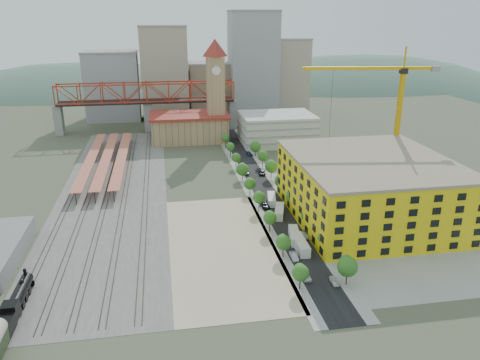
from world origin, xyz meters
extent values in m
plane|color=#474C38|center=(0.00, 0.00, 0.00)|extent=(400.00, 400.00, 0.00)
cube|color=#605E59|center=(-36.00, 17.50, 0.03)|extent=(36.00, 165.00, 0.06)
cube|color=tan|center=(-4.00, -31.50, 0.03)|extent=(28.00, 67.00, 0.06)
cube|color=black|center=(16.00, 15.00, 0.03)|extent=(12.00, 170.00, 0.06)
cube|color=gray|center=(10.50, 15.00, 0.02)|extent=(3.00, 170.00, 0.04)
cube|color=gray|center=(21.50, 15.00, 0.02)|extent=(3.00, 170.00, 0.04)
cube|color=gray|center=(45.00, -20.00, 0.03)|extent=(50.00, 90.00, 0.06)
cube|color=#382B23|center=(-50.72, 17.50, 0.15)|extent=(0.12, 160.00, 0.18)
cube|color=#382B23|center=(-49.28, 17.50, 0.15)|extent=(0.12, 160.00, 0.18)
cube|color=#382B23|center=(-44.72, 17.50, 0.15)|extent=(0.12, 160.00, 0.18)
cube|color=#382B23|center=(-43.28, 17.50, 0.15)|extent=(0.12, 160.00, 0.18)
cube|color=#382B23|center=(-38.72, 17.50, 0.15)|extent=(0.12, 160.00, 0.18)
cube|color=#382B23|center=(-37.28, 17.50, 0.15)|extent=(0.12, 160.00, 0.18)
cube|color=#382B23|center=(-32.72, 17.50, 0.15)|extent=(0.12, 160.00, 0.18)
cube|color=#382B23|center=(-31.28, 17.50, 0.15)|extent=(0.12, 160.00, 0.18)
cube|color=#382B23|center=(-25.72, 17.50, 0.15)|extent=(0.12, 160.00, 0.18)
cube|color=#382B23|center=(-24.28, 17.50, 0.15)|extent=(0.12, 160.00, 0.18)
cube|color=#BE5B49|center=(-47.00, 45.00, 4.00)|extent=(4.00, 80.00, 0.25)
cylinder|color=black|center=(-47.00, 45.00, 2.00)|extent=(0.24, 0.24, 4.00)
cube|color=#BE5B49|center=(-41.00, 45.00, 4.00)|extent=(4.00, 80.00, 0.25)
cylinder|color=black|center=(-41.00, 45.00, 2.00)|extent=(0.24, 0.24, 4.00)
cube|color=#BE5B49|center=(-35.00, 45.00, 4.00)|extent=(4.00, 80.00, 0.25)
cylinder|color=black|center=(-35.00, 45.00, 2.00)|extent=(0.24, 0.24, 4.00)
cube|color=tan|center=(-5.00, 82.00, 6.00)|extent=(36.00, 22.00, 12.00)
cube|color=maroon|center=(-5.00, 82.00, 12.50)|extent=(38.00, 24.00, 1.20)
cube|color=tan|center=(8.00, 80.00, 20.00)|extent=(8.00, 8.00, 40.00)
pyramid|color=maroon|center=(8.00, 80.00, 48.00)|extent=(12.00, 12.00, 8.00)
cylinder|color=white|center=(8.00, 75.90, 34.00)|extent=(4.00, 0.30, 4.00)
cube|color=silver|center=(36.00, 70.00, 7.00)|extent=(34.00, 26.00, 14.00)
cube|color=gray|center=(-70.00, 105.00, 7.50)|extent=(4.00, 6.00, 15.00)
cube|color=gray|center=(20.00, 105.00, 7.50)|extent=(4.00, 6.00, 15.00)
cube|color=gray|center=(-25.00, 105.00, 7.50)|extent=(4.00, 6.00, 15.00)
cube|color=black|center=(-25.00, 105.00, 15.50)|extent=(90.00, 9.00, 1.00)
cube|color=yellow|center=(42.00, -20.00, 9.00)|extent=(44.00, 50.00, 18.00)
cube|color=gray|center=(42.00, -20.00, 18.40)|extent=(44.60, 50.60, 0.80)
cube|color=#9EA0A3|center=(-45.00, 140.00, 19.00)|extent=(30.00, 25.00, 38.00)
cube|color=#B2A58C|center=(-15.00, 135.00, 26.00)|extent=(26.00, 22.00, 52.00)
cube|color=gray|center=(12.00, 150.00, 15.00)|extent=(24.00, 24.00, 30.00)
cube|color=#9EA0A3|center=(38.00, 140.00, 30.00)|extent=(28.00, 22.00, 60.00)
cube|color=#B2A58C|center=(62.00, 145.00, 22.00)|extent=(22.00, 20.00, 44.00)
cube|color=brown|center=(-2.00, 160.00, 13.00)|extent=(20.00, 20.00, 26.00)
ellipsoid|color=#4C6B59|center=(-80.00, 260.00, -68.00)|extent=(396.00, 216.00, 180.00)
ellipsoid|color=#4C6B59|center=(40.00, 260.00, -92.00)|extent=(484.00, 264.00, 220.00)
ellipsoid|color=#4C6B59|center=(160.00, 260.00, -70.00)|extent=(418.00, 228.00, 190.00)
cylinder|color=black|center=(-50.00, -50.14, 2.52)|extent=(2.63, 12.61, 2.63)
cube|color=black|center=(-50.00, -56.97, 2.73)|extent=(2.94, 3.15, 3.36)
cylinder|color=black|center=(-50.00, -44.88, 4.42)|extent=(0.74, 0.74, 1.68)
sphere|color=black|center=(-50.00, -48.03, 3.89)|extent=(1.05, 1.05, 1.05)
cone|color=black|center=(-50.00, -42.99, 0.95)|extent=(2.73, 1.68, 2.73)
cube|color=black|center=(-50.00, -61.70, 2.10)|extent=(2.94, 6.31, 2.94)
cube|color=gold|center=(62.26, 4.73, 19.93)|extent=(1.42, 1.42, 39.86)
cube|color=black|center=(62.26, 4.73, 40.75)|extent=(2.21, 2.21, 1.77)
cube|color=gold|center=(45.60, 7.11, 41.63)|extent=(33.47, 5.81, 1.06)
cube|color=gold|center=(67.53, 3.98, 41.63)|extent=(10.67, 2.55, 1.06)
cube|color=gray|center=(72.79, 3.22, 41.45)|extent=(2.94, 2.57, 1.77)
cube|color=gold|center=(62.26, 4.73, 45.18)|extent=(0.44, 0.44, 7.09)
cube|color=silver|center=(16.00, -36.89, 1.42)|extent=(3.02, 10.43, 2.83)
cube|color=silver|center=(16.00, -31.20, 1.29)|extent=(4.05, 9.75, 2.59)
cube|color=silver|center=(16.00, -14.43, 1.32)|extent=(5.19, 9.98, 2.64)
cube|color=silver|center=(16.00, -3.98, 1.25)|extent=(4.01, 9.39, 2.49)
imported|color=silver|center=(13.00, -51.09, 0.78)|extent=(2.39, 4.78, 1.56)
imported|color=#A4A5AA|center=(13.00, -41.44, 0.73)|extent=(1.67, 4.49, 1.47)
imported|color=black|center=(13.00, -7.56, 0.69)|extent=(2.82, 5.18, 1.38)
imported|color=navy|center=(13.00, 26.18, 0.77)|extent=(2.88, 5.56, 1.54)
imported|color=white|center=(19.00, -54.15, 0.65)|extent=(1.56, 3.85, 1.31)
imported|color=gray|center=(19.00, -30.21, 0.69)|extent=(2.02, 4.37, 1.39)
imported|color=black|center=(19.00, 24.58, 0.72)|extent=(2.97, 5.41, 1.43)
imported|color=navy|center=(19.00, 50.91, 0.68)|extent=(2.38, 4.87, 1.36)
camera|label=1|loc=(-18.09, -142.57, 58.52)|focal=35.00mm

